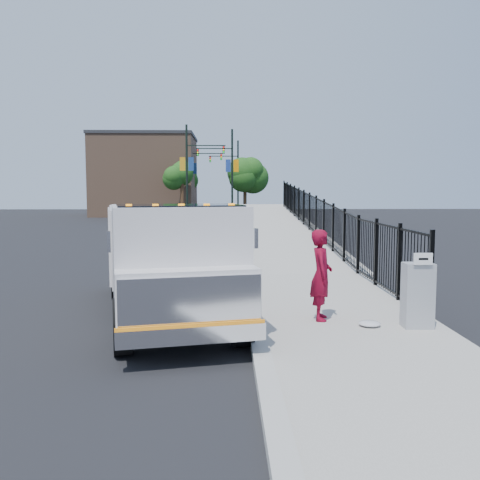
{
  "coord_description": "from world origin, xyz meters",
  "views": [
    {
      "loc": [
        -0.56,
        -12.54,
        2.79
      ],
      "look_at": [
        -0.2,
        2.0,
        1.38
      ],
      "focal_mm": 40.0,
      "sensor_mm": 36.0,
      "label": 1
    }
  ],
  "objects": [
    {
      "name": "truck",
      "position": [
        -1.87,
        -1.03,
        1.42
      ],
      "size": [
        3.89,
        7.71,
        2.53
      ],
      "rotation": [
        0.0,
        0.0,
        0.22
      ],
      "color": "black",
      "rests_on": "ground"
    },
    {
      "name": "worker",
      "position": [
        1.35,
        -1.87,
        1.04
      ],
      "size": [
        0.52,
        0.72,
        1.84
      ],
      "primitive_type": "imported",
      "rotation": [
        0.0,
        0.0,
        1.45
      ],
      "color": "maroon",
      "rests_on": "sidewalk"
    },
    {
      "name": "tree_0",
      "position": [
        -4.66,
        36.71,
        3.92
      ],
      "size": [
        2.28,
        2.28,
        5.14
      ],
      "color": "#382314",
      "rests_on": "ground"
    },
    {
      "name": "ground",
      "position": [
        0.0,
        0.0,
        0.0
      ],
      "size": [
        120.0,
        120.0,
        0.0
      ],
      "primitive_type": "plane",
      "color": "black",
      "rests_on": "ground"
    },
    {
      "name": "tree_1",
      "position": [
        1.19,
        39.71,
        3.96
      ],
      "size": [
        2.86,
        2.86,
        5.43
      ],
      "color": "#382314",
      "rests_on": "ground"
    },
    {
      "name": "ramp",
      "position": [
        2.12,
        16.0,
        0.0
      ],
      "size": [
        3.95,
        24.06,
        3.19
      ],
      "primitive_type": "cube",
      "rotation": [
        0.06,
        0.0,
        0.0
      ],
      "color": "#9E998E",
      "rests_on": "ground"
    },
    {
      "name": "arrow_sign",
      "position": [
        3.1,
        -2.75,
        1.48
      ],
      "size": [
        0.35,
        0.04,
        0.22
      ],
      "primitive_type": "cube",
      "color": "white",
      "rests_on": "utility_cabinet"
    },
    {
      "name": "iron_fence",
      "position": [
        3.55,
        12.0,
        0.9
      ],
      "size": [
        0.1,
        28.0,
        1.8
      ],
      "primitive_type": "cube",
      "color": "black",
      "rests_on": "ground"
    },
    {
      "name": "light_pole_3",
      "position": [
        0.35,
        46.43,
        4.36
      ],
      "size": [
        3.78,
        0.22,
        8.0
      ],
      "color": "black",
      "rests_on": "ground"
    },
    {
      "name": "building",
      "position": [
        -9.0,
        44.0,
        4.0
      ],
      "size": [
        10.0,
        10.0,
        8.0
      ],
      "primitive_type": "cube",
      "color": "#8C664C",
      "rests_on": "ground"
    },
    {
      "name": "utility_cabinet",
      "position": [
        3.1,
        -2.53,
        0.75
      ],
      "size": [
        0.55,
        0.4,
        1.25
      ],
      "primitive_type": "cube",
      "color": "gray",
      "rests_on": "sidewalk"
    },
    {
      "name": "light_pole_2",
      "position": [
        -3.87,
        42.01,
        4.36
      ],
      "size": [
        3.77,
        0.22,
        8.0
      ],
      "color": "black",
      "rests_on": "ground"
    },
    {
      "name": "sidewalk",
      "position": [
        1.93,
        -2.0,
        0.06
      ],
      "size": [
        3.55,
        12.0,
        0.12
      ],
      "primitive_type": "cube",
      "color": "#9E998E",
      "rests_on": "ground"
    },
    {
      "name": "debris",
      "position": [
        2.21,
        -2.43,
        0.17
      ],
      "size": [
        0.43,
        0.43,
        0.11
      ],
      "primitive_type": "ellipsoid",
      "color": "silver",
      "rests_on": "sidewalk"
    },
    {
      "name": "tree_2",
      "position": [
        -5.15,
        46.22,
        3.95
      ],
      "size": [
        2.63,
        2.63,
        5.31
      ],
      "color": "#382314",
      "rests_on": "ground"
    },
    {
      "name": "light_pole_1",
      "position": [
        -0.4,
        35.23,
        4.36
      ],
      "size": [
        3.77,
        0.22,
        8.0
      ],
      "color": "black",
      "rests_on": "ground"
    },
    {
      "name": "curb",
      "position": [
        0.0,
        -2.0,
        0.08
      ],
      "size": [
        0.3,
        12.0,
        0.16
      ],
      "primitive_type": "cube",
      "color": "#ADAAA3",
      "rests_on": "ground"
    },
    {
      "name": "light_pole_0",
      "position": [
        -3.56,
        31.94,
        4.36
      ],
      "size": [
        3.77,
        0.22,
        8.0
      ],
      "color": "black",
      "rests_on": "ground"
    }
  ]
}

